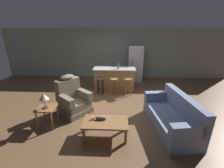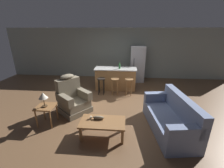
{
  "view_description": "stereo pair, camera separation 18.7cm",
  "coord_description": "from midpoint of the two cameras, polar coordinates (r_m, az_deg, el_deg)",
  "views": [
    {
      "loc": [
        0.19,
        -4.93,
        2.53
      ],
      "look_at": [
        -0.03,
        -0.1,
        0.75
      ],
      "focal_mm": 24.0,
      "sensor_mm": 36.0,
      "label": 1
    },
    {
      "loc": [
        0.38,
        -4.91,
        2.53
      ],
      "look_at": [
        -0.03,
        -0.1,
        0.75
      ],
      "focal_mm": 24.0,
      "sensor_mm": 36.0,
      "label": 2
    }
  ],
  "objects": [
    {
      "name": "ground_plane",
      "position": [
        5.54,
        1.42,
        -6.96
      ],
      "size": [
        12.0,
        12.0,
        0.0
      ],
      "color": "brown"
    },
    {
      "name": "back_wall",
      "position": [
        8.14,
        2.9,
        11.5
      ],
      "size": [
        12.0,
        0.05,
        2.6
      ],
      "color": "#939E93",
      "rests_on": "ground_plane"
    },
    {
      "name": "coffee_table",
      "position": [
        3.78,
        -2.13,
        -14.72
      ],
      "size": [
        1.1,
        0.6,
        0.42
      ],
      "color": "olive",
      "rests_on": "ground_plane"
    },
    {
      "name": "fish_figurine",
      "position": [
        3.81,
        -4.25,
        -12.68
      ],
      "size": [
        0.34,
        0.1,
        0.1
      ],
      "color": "#4C3823",
      "rests_on": "coffee_table"
    },
    {
      "name": "couch",
      "position": [
        4.32,
        22.7,
        -11.93
      ],
      "size": [
        1.09,
        2.0,
        0.94
      ],
      "rotation": [
        0.0,
        0.0,
        3.28
      ],
      "color": "#707FA3",
      "rests_on": "ground_plane"
    },
    {
      "name": "recliner_near_lamp",
      "position": [
        4.96,
        -13.69,
        -5.55
      ],
      "size": [
        1.18,
        1.18,
        1.2
      ],
      "rotation": [
        0.0,
        0.0,
        -0.7
      ],
      "color": "#756B56",
      "rests_on": "ground_plane"
    },
    {
      "name": "end_table",
      "position": [
        4.5,
        -22.74,
        -8.84
      ],
      "size": [
        0.48,
        0.48,
        0.56
      ],
      "color": "olive",
      "rests_on": "ground_plane"
    },
    {
      "name": "table_lamp",
      "position": [
        4.3,
        -23.65,
        -4.29
      ],
      "size": [
        0.24,
        0.24,
        0.41
      ],
      "color": "#4C3823",
      "rests_on": "end_table"
    },
    {
      "name": "kitchen_island",
      "position": [
        6.6,
        2.19,
        2.1
      ],
      "size": [
        1.8,
        0.7,
        0.95
      ],
      "color": "#9E7042",
      "rests_on": "ground_plane"
    },
    {
      "name": "bar_stool_left",
      "position": [
        6.06,
        -3.23,
        0.33
      ],
      "size": [
        0.32,
        0.32,
        0.68
      ],
      "color": "black",
      "rests_on": "ground_plane"
    },
    {
      "name": "bar_stool_middle",
      "position": [
        6.01,
        2.03,
        0.18
      ],
      "size": [
        0.32,
        0.32,
        0.68
      ],
      "color": "olive",
      "rests_on": "ground_plane"
    },
    {
      "name": "bar_stool_right",
      "position": [
        6.01,
        7.33,
        0.02
      ],
      "size": [
        0.32,
        0.32,
        0.68
      ],
      "color": "olive",
      "rests_on": "ground_plane"
    },
    {
      "name": "refrigerator",
      "position": [
        7.68,
        10.29,
        7.49
      ],
      "size": [
        0.7,
        0.69,
        1.76
      ],
      "color": "#B7B7BC",
      "rests_on": "ground_plane"
    },
    {
      "name": "bottle_tall_green",
      "position": [
        6.36,
        3.74,
        6.8
      ],
      "size": [
        0.08,
        0.08,
        0.29
      ],
      "color": "#2D6B38",
      "rests_on": "kitchen_island"
    }
  ]
}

